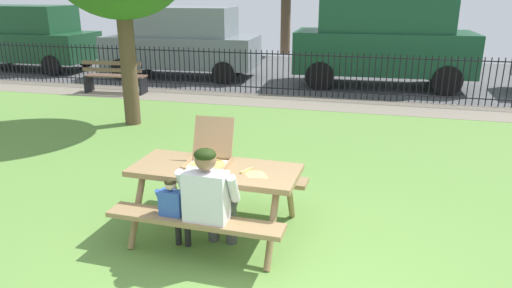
% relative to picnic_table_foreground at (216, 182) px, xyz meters
% --- Properties ---
extents(ground, '(28.00, 12.41, 0.02)m').
position_rel_picnic_table_foreground_xyz_m(ground, '(0.97, 0.99, -0.61)').
color(ground, '#639040').
extents(cobblestone_walkway, '(28.00, 1.40, 0.01)m').
position_rel_picnic_table_foreground_xyz_m(cobblestone_walkway, '(0.97, 6.50, -0.60)').
color(cobblestone_walkway, gray).
extents(street_asphalt, '(28.00, 7.15, 0.01)m').
position_rel_picnic_table_foreground_xyz_m(street_asphalt, '(0.97, 10.77, -0.60)').
color(street_asphalt, '#515154').
extents(picnic_table_foreground, '(1.84, 1.53, 0.79)m').
position_rel_picnic_table_foreground_xyz_m(picnic_table_foreground, '(0.00, 0.00, 0.00)').
color(picnic_table_foreground, '#98784F').
rests_on(picnic_table_foreground, ground).
extents(pizza_box_open, '(0.47, 0.56, 0.48)m').
position_rel_picnic_table_foreground_xyz_m(pizza_box_open, '(-0.09, 0.08, 0.26)').
color(pizza_box_open, tan).
rests_on(pizza_box_open, picnic_table_foreground).
extents(pizza_slice_on_table, '(0.31, 0.27, 0.02)m').
position_rel_picnic_table_foreground_xyz_m(pizza_slice_on_table, '(0.45, -0.07, 0.18)').
color(pizza_slice_on_table, '#F9D86E').
rests_on(pizza_slice_on_table, picnic_table_foreground).
extents(adult_at_table, '(0.62, 0.60, 1.19)m').
position_rel_picnic_table_foreground_xyz_m(adult_at_table, '(0.12, -0.50, 0.06)').
color(adult_at_table, '#494949').
rests_on(adult_at_table, ground).
extents(child_at_table, '(0.33, 0.32, 0.85)m').
position_rel_picnic_table_foreground_xyz_m(child_at_table, '(-0.25, -0.52, -0.08)').
color(child_at_table, black).
rests_on(child_at_table, ground).
extents(iron_fence_streetside, '(22.64, 0.03, 1.13)m').
position_rel_picnic_table_foreground_xyz_m(iron_fence_streetside, '(0.97, 7.20, -0.02)').
color(iron_fence_streetside, black).
rests_on(iron_fence_streetside, ground).
extents(park_bench_left, '(1.63, 0.58, 0.85)m').
position_rel_picnic_table_foreground_xyz_m(park_bench_left, '(-4.98, 6.36, -0.18)').
color(park_bench_left, brown).
rests_on(park_bench_left, ground).
extents(parked_car_far_left, '(4.61, 1.96, 2.08)m').
position_rel_picnic_table_foreground_xyz_m(parked_car_far_left, '(-9.81, 9.05, 0.50)').
color(parked_car_far_left, '#194527').
rests_on(parked_car_far_left, ground).
extents(parked_car_left, '(4.68, 2.11, 2.08)m').
position_rel_picnic_table_foreground_xyz_m(parked_car_left, '(-4.24, 9.05, 0.50)').
color(parked_car_left, slate).
rests_on(parked_car_left, ground).
extents(parked_car_center, '(4.78, 2.23, 2.46)m').
position_rel_picnic_table_foreground_xyz_m(parked_car_center, '(1.68, 9.05, 0.71)').
color(parked_car_center, '#16462D').
rests_on(parked_car_center, ground).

